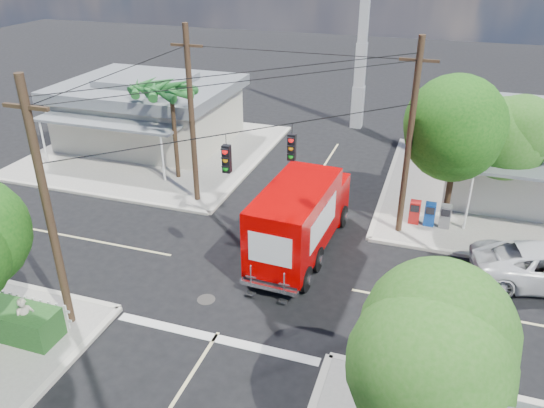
% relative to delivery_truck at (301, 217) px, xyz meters
% --- Properties ---
extents(ground, '(120.00, 120.00, 0.00)m').
position_rel_delivery_truck_xyz_m(ground, '(-1.26, -2.09, -1.71)').
color(ground, black).
rests_on(ground, ground).
extents(sidewalk_ne, '(14.12, 14.12, 0.14)m').
position_rel_delivery_truck_xyz_m(sidewalk_ne, '(9.62, 8.79, -1.64)').
color(sidewalk_ne, gray).
rests_on(sidewalk_ne, ground).
extents(sidewalk_nw, '(14.12, 14.12, 0.14)m').
position_rel_delivery_truck_xyz_m(sidewalk_nw, '(-12.14, 8.79, -1.64)').
color(sidewalk_nw, gray).
rests_on(sidewalk_nw, ground).
extents(road_markings, '(32.00, 32.00, 0.01)m').
position_rel_delivery_truck_xyz_m(road_markings, '(-1.26, -3.56, -1.71)').
color(road_markings, beige).
rests_on(road_markings, ground).
extents(building_nw, '(10.80, 10.20, 4.30)m').
position_rel_delivery_truck_xyz_m(building_nw, '(-13.26, 10.37, 0.51)').
color(building_nw, beige).
rests_on(building_nw, sidewalk_nw).
extents(radio_tower, '(0.80, 0.80, 17.00)m').
position_rel_delivery_truck_xyz_m(radio_tower, '(-0.76, 17.91, 3.93)').
color(radio_tower, silver).
rests_on(radio_tower, ground).
extents(tree_ne_front, '(4.21, 4.14, 6.66)m').
position_rel_delivery_truck_xyz_m(tree_ne_front, '(5.95, 4.67, 3.05)').
color(tree_ne_front, '#422D1C').
rests_on(tree_ne_front, sidewalk_ne).
extents(tree_ne_back, '(3.77, 3.66, 5.82)m').
position_rel_delivery_truck_xyz_m(tree_ne_back, '(8.55, 6.87, 2.47)').
color(tree_ne_back, '#422D1C').
rests_on(tree_ne_back, sidewalk_ne).
extents(tree_se, '(3.67, 3.54, 5.62)m').
position_rel_delivery_truck_xyz_m(tree_se, '(5.75, -9.33, 2.33)').
color(tree_se, '#422D1C').
rests_on(tree_se, sidewalk_se).
extents(palm_nw_front, '(3.01, 3.08, 5.59)m').
position_rel_delivery_truck_xyz_m(palm_nw_front, '(-8.76, 5.41, 3.33)').
color(palm_nw_front, '#422D1C').
rests_on(palm_nw_front, sidewalk_nw).
extents(palm_nw_back, '(3.01, 3.08, 5.19)m').
position_rel_delivery_truck_xyz_m(palm_nw_back, '(-10.76, 6.91, 2.96)').
color(palm_nw_back, '#422D1C').
rests_on(palm_nw_back, sidewalk_nw).
extents(utility_poles, '(12.00, 10.68, 9.00)m').
position_rel_delivery_truck_xyz_m(utility_poles, '(-2.85, -0.49, 2.96)').
color(utility_poles, '#473321').
rests_on(utility_poles, ground).
extents(picket_fence, '(5.94, 0.06, 1.00)m').
position_rel_delivery_truck_xyz_m(picket_fence, '(-9.06, -7.69, -1.03)').
color(picket_fence, silver).
rests_on(picket_fence, sidewalk_sw).
extents(vending_boxes, '(1.90, 0.50, 1.10)m').
position_rel_delivery_truck_xyz_m(vending_boxes, '(5.24, 4.11, -1.02)').
color(vending_boxes, red).
rests_on(vending_boxes, sidewalk_ne).
extents(delivery_truck, '(2.91, 7.93, 3.37)m').
position_rel_delivery_truck_xyz_m(delivery_truck, '(0.00, 0.00, 0.00)').
color(delivery_truck, black).
rests_on(delivery_truck, ground).
extents(pedestrian, '(0.71, 0.72, 1.68)m').
position_rel_delivery_truck_xyz_m(pedestrian, '(-7.13, -8.58, -0.73)').
color(pedestrian, '#BFB3A1').
rests_on(pedestrian, sidewalk_sw).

